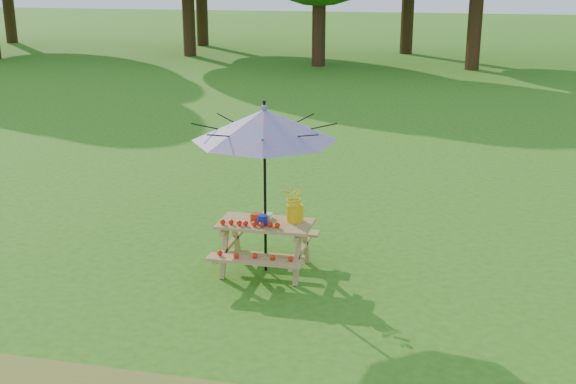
# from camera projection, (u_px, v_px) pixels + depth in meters

# --- Properties ---
(ground) EXTENTS (120.00, 120.00, 0.00)m
(ground) POSITION_uv_depth(u_px,v_px,m) (252.00, 285.00, 9.03)
(ground) COLOR #356513
(ground) RESTS_ON ground
(picnic_table) EXTENTS (1.20, 1.32, 0.67)m
(picnic_table) POSITION_uv_depth(u_px,v_px,m) (266.00, 247.00, 9.39)
(picnic_table) COLOR #AC744E
(picnic_table) RESTS_ON ground
(patio_umbrella) EXTENTS (2.19, 2.19, 2.25)m
(patio_umbrella) POSITION_uv_depth(u_px,v_px,m) (264.00, 125.00, 8.91)
(patio_umbrella) COLOR black
(patio_umbrella) RESTS_ON ground
(produce_bins) EXTENTS (0.25, 0.38, 0.13)m
(produce_bins) POSITION_uv_depth(u_px,v_px,m) (262.00, 218.00, 9.28)
(produce_bins) COLOR red
(produce_bins) RESTS_ON picnic_table
(tomatoes_row) EXTENTS (0.77, 0.13, 0.07)m
(tomatoes_row) POSITION_uv_depth(u_px,v_px,m) (250.00, 223.00, 9.14)
(tomatoes_row) COLOR red
(tomatoes_row) RESTS_ON picnic_table
(flower_bucket) EXTENTS (0.35, 0.32, 0.49)m
(flower_bucket) POSITION_uv_depth(u_px,v_px,m) (295.00, 202.00, 9.26)
(flower_bucket) COLOR yellow
(flower_bucket) RESTS_ON picnic_table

